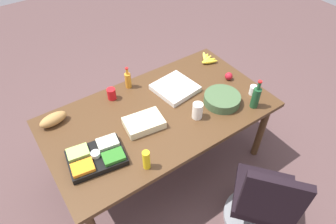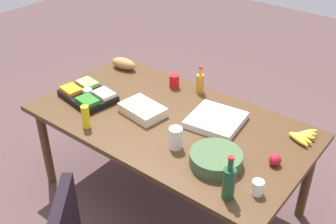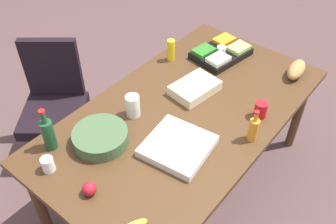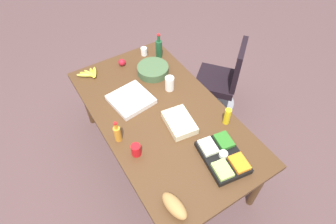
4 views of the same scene
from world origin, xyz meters
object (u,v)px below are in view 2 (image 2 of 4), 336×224
Objects in this scene: conference_table at (170,127)px; pizza_box at (216,120)px; veggie_tray at (88,95)px; salad_bowl at (216,159)px; wine_bottle at (229,182)px; mayo_jar at (176,138)px; paper_cup at (258,187)px; dressing_bottle at (200,82)px; mustard_bottle at (86,117)px; bread_loaf at (124,64)px; apple_red at (275,160)px; banana_bunch at (303,136)px; red_solo_cup at (174,81)px; sheet_cake at (143,110)px.

pizza_box is (0.29, 0.17, 0.10)m from conference_table.
salad_bowl is (1.22, -0.06, 0.01)m from veggie_tray.
mayo_jar is at bearing 160.16° from wine_bottle.
wine_bottle reaches higher than paper_cup.
dressing_bottle is 0.96m from mustard_bottle.
salad_bowl is at bearing -2.64° from veggie_tray.
mayo_jar is 0.42× the size of pizza_box.
dressing_bottle is 0.94× the size of bread_loaf.
banana_bunch is at bearing 85.65° from apple_red.
dressing_bottle reaches higher than banana_bunch.
red_solo_cup is at bearing 123.54° from conference_table.
sheet_cake is at bearing -176.25° from apple_red.
apple_red is 0.37m from salad_bowl.
apple_red reaches higher than pizza_box.
mustard_bottle is (-0.35, -0.90, -0.00)m from dressing_bottle.
salad_bowl is 1.49m from bread_loaf.
mayo_jar is 0.67m from mustard_bottle.
banana_bunch is at bearing 11.85° from pizza_box.
apple_red is 0.69× the size of red_solo_cup.
pizza_box reaches higher than conference_table.
red_solo_cup is at bearing 53.75° from veggie_tray.
pizza_box is 0.46m from salad_bowl.
banana_bunch is (0.62, 0.60, -0.05)m from mayo_jar.
pizza_box is (-0.54, 0.17, -0.01)m from apple_red.
pizza_box is (0.05, 0.41, -0.05)m from mayo_jar.
conference_table is at bearing -56.46° from red_solo_cup.
sheet_cake is 0.89× the size of pizza_box.
red_solo_cup is 0.46× the size of bread_loaf.
veggie_tray is at bearing 175.23° from paper_cup.
sheet_cake is 1.36× the size of banana_bunch.
mayo_jar reaches higher than conference_table.
sheet_cake reaches higher than conference_table.
apple_red is at bearing -20.13° from red_solo_cup.
sheet_cake is 0.47m from red_solo_cup.
bread_loaf is at bearing 149.19° from mayo_jar.
paper_cup is at bearing -46.15° from pizza_box.
red_solo_cup is at bearing 148.32° from paper_cup.
red_solo_cup is at bearing 140.78° from wine_bottle.
pizza_box is 1.25× the size of wine_bottle.
pizza_box is 1.50× the size of bread_loaf.
mayo_jar is at bearing -4.54° from veggie_tray.
banana_bunch is 0.98× the size of bread_loaf.
mayo_jar is 0.41m from pizza_box.
red_solo_cup is (-1.13, 0.70, 0.01)m from paper_cup.
red_solo_cup reaches higher than sheet_cake.
apple_red is at bearing 19.62° from mustard_bottle.
veggie_tray is 0.57m from bread_loaf.
paper_cup is at bearing -12.56° from salad_bowl.
veggie_tray reaches higher than conference_table.
bread_loaf is at bearing 179.11° from banana_bunch.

